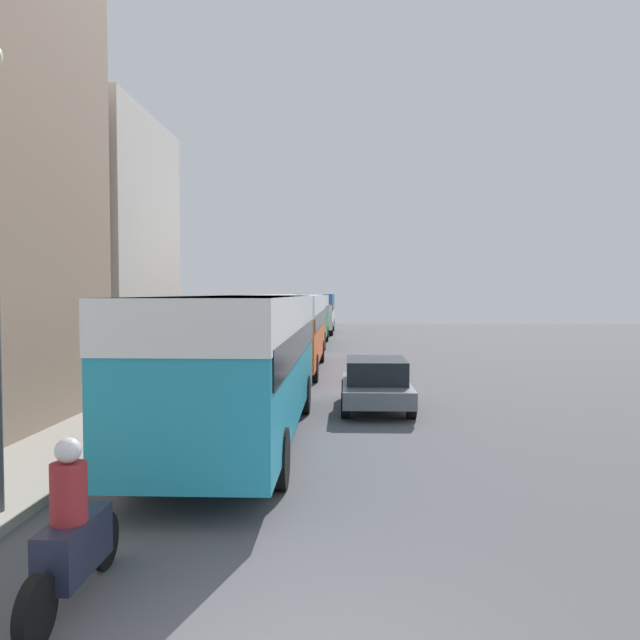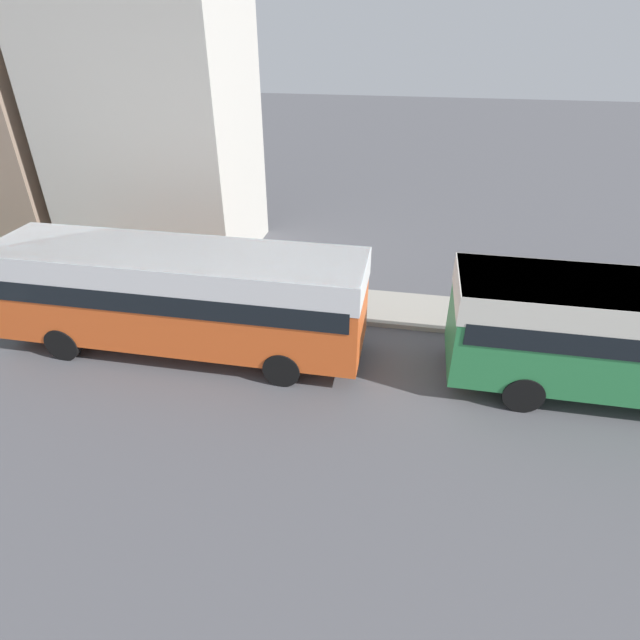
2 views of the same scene
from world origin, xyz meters
name	(u,v)px [view 1 (image 1 of 2)]	position (x,y,z in m)	size (l,w,h in m)	color
building_far_terrace	(81,251)	(-8.78, 16.87, 4.64)	(5.16, 6.87, 9.27)	beige
bus_lead	(241,348)	(-1.76, 8.43, 2.01)	(2.56, 10.28, 3.10)	teal
bus_following	(290,322)	(-1.79, 20.54, 2.01)	(2.57, 10.33, 3.09)	#EA5B23
bus_third_in_line	(306,313)	(-1.92, 32.75, 1.98)	(2.59, 9.64, 3.05)	#2D8447
bus_rear	(317,308)	(-1.75, 44.34, 2.01)	(2.66, 9.34, 3.11)	silver
motorcycle_behind_lead	(72,538)	(-2.32, 1.45, 0.68)	(0.38, 2.24, 1.73)	#1E2338
car_crossing	(376,383)	(1.29, 12.24, 0.73)	(1.88, 3.95, 1.38)	slate
pedestrian_near_curb	(277,317)	(-5.60, 50.58, 1.03)	(0.36, 0.36, 1.72)	#232838
pedestrian_walking_away	(256,326)	(-5.44, 36.43, 0.98)	(0.40, 0.40, 1.64)	#232838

